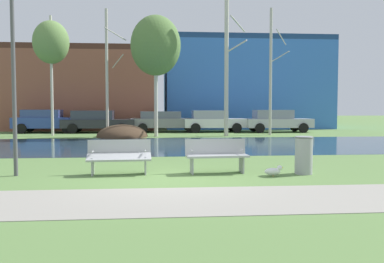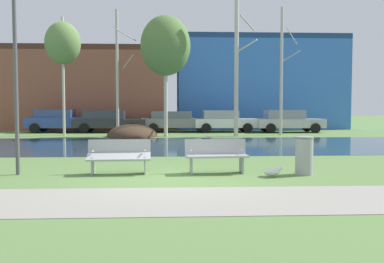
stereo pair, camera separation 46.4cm
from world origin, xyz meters
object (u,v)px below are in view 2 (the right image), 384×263
at_px(seagull, 273,172).
at_px(streetlamp, 14,10).
at_px(trash_bin, 304,155).
at_px(bench_left, 119,155).
at_px(parked_wagon_fourth_white, 224,121).
at_px(bench_right, 216,155).
at_px(parked_sedan_second_dark, 109,121).
at_px(parked_suv_fifth_silver, 288,121).
at_px(parked_hatch_third_grey, 176,121).
at_px(parked_van_nearest_blue, 59,120).

xyz_separation_m(seagull, streetlamp, (-6.35, 0.67, 3.96)).
bearing_deg(trash_bin, bench_left, 175.55).
height_order(seagull, parked_wagon_fourth_white, parked_wagon_fourth_white).
xyz_separation_m(bench_left, streetlamp, (-2.54, -0.01, 3.62)).
bearing_deg(streetlamp, parked_wagon_fourth_white, 67.21).
bearing_deg(bench_right, parked_wagon_fourth_white, 82.27).
bearing_deg(parked_sedan_second_dark, seagull, -70.06).
bearing_deg(parked_wagon_fourth_white, bench_right, -97.73).
height_order(bench_right, parked_sedan_second_dark, parked_sedan_second_dark).
xyz_separation_m(streetlamp, parked_suv_fifth_silver, (11.70, 17.22, -3.31)).
bearing_deg(bench_left, parked_suv_fifth_silver, 61.97).
height_order(seagull, parked_suv_fifth_silver, parked_suv_fifth_silver).
relative_size(parked_wagon_fourth_white, parked_suv_fifth_silver, 0.93).
relative_size(streetlamp, parked_sedan_second_dark, 1.32).
bearing_deg(seagull, parked_suv_fifth_silver, 73.34).
bearing_deg(parked_hatch_third_grey, streetlamp, -103.11).
xyz_separation_m(bench_left, parked_suv_fifth_silver, (9.16, 17.21, 0.32)).
bearing_deg(parked_hatch_third_grey, parked_van_nearest_blue, 179.77).
bearing_deg(streetlamp, parked_van_nearest_blue, 101.55).
height_order(streetlamp, parked_hatch_third_grey, streetlamp).
bearing_deg(parked_van_nearest_blue, seagull, -61.72).
bearing_deg(bench_left, parked_wagon_fourth_white, 74.54).
distance_m(trash_bin, parked_suv_fifth_silver, 18.14).
bearing_deg(bench_right, parked_suv_fifth_silver, 68.82).
bearing_deg(parked_suv_fifth_silver, parked_sedan_second_dark, 177.45).
bearing_deg(parked_van_nearest_blue, streetlamp, -78.45).
xyz_separation_m(parked_van_nearest_blue, parked_wagon_fourth_white, (11.11, -0.27, -0.03)).
bearing_deg(seagull, parked_hatch_third_grey, 96.67).
xyz_separation_m(streetlamp, parked_wagon_fourth_white, (7.44, 17.70, -3.32)).
bearing_deg(parked_sedan_second_dark, bench_left, -80.82).
height_order(parked_sedan_second_dark, parked_hatch_third_grey, parked_sedan_second_dark).
bearing_deg(bench_right, parked_sedan_second_dark, 106.81).
xyz_separation_m(parked_van_nearest_blue, parked_suv_fifth_silver, (15.37, -0.76, -0.02)).
height_order(bench_left, streetlamp, streetlamp).
height_order(seagull, streetlamp, streetlamp).
xyz_separation_m(bench_right, streetlamp, (-5.04, -0.01, 3.62)).
bearing_deg(parked_hatch_third_grey, seagull, -83.33).
xyz_separation_m(trash_bin, seagull, (-0.87, -0.31, -0.37)).
xyz_separation_m(streetlamp, parked_sedan_second_dark, (-0.33, 17.75, -3.32)).
relative_size(seagull, streetlamp, 0.08).
bearing_deg(bench_right, parked_hatch_third_grey, 92.73).
height_order(trash_bin, streetlamp, streetlamp).
bearing_deg(trash_bin, bench_right, 170.55).
relative_size(bench_left, trash_bin, 1.69).
height_order(bench_left, parked_wagon_fourth_white, parked_wagon_fourth_white).
distance_m(bench_right, seagull, 1.52).
bearing_deg(parked_suv_fifth_silver, seagull, -106.66).
distance_m(parked_van_nearest_blue, parked_suv_fifth_silver, 15.39).
distance_m(trash_bin, parked_hatch_third_grey, 18.55).
distance_m(streetlamp, parked_hatch_third_grey, 18.72).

